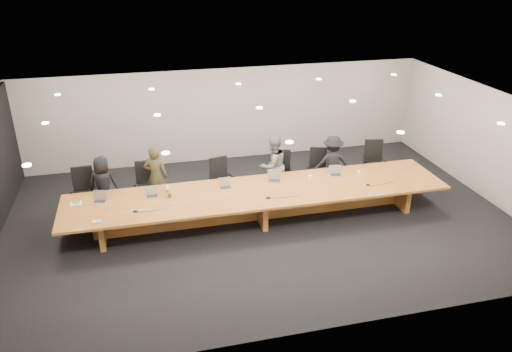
# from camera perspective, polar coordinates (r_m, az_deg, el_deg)

# --- Properties ---
(ground) EXTENTS (12.00, 12.00, 0.00)m
(ground) POSITION_cam_1_polar(r_m,az_deg,el_deg) (12.07, 0.34, -4.90)
(ground) COLOR black
(ground) RESTS_ON ground
(back_wall) EXTENTS (12.00, 0.02, 2.80)m
(back_wall) POSITION_cam_1_polar(r_m,az_deg,el_deg) (15.13, -3.39, 7.02)
(back_wall) COLOR beige
(back_wall) RESTS_ON ground
(conference_table) EXTENTS (9.00, 1.80, 0.75)m
(conference_table) POSITION_cam_1_polar(r_m,az_deg,el_deg) (11.83, 0.35, -2.70)
(conference_table) COLOR #945720
(conference_table) RESTS_ON ground
(chair_far_left) EXTENTS (0.64, 0.64, 1.18)m
(chair_far_left) POSITION_cam_1_polar(r_m,az_deg,el_deg) (12.74, -19.04, -1.70)
(chair_far_left) COLOR black
(chair_far_left) RESTS_ON ground
(chair_left) EXTENTS (0.59, 0.59, 1.16)m
(chair_left) POSITION_cam_1_polar(r_m,az_deg,el_deg) (12.72, -12.41, -0.98)
(chair_left) COLOR black
(chair_left) RESTS_ON ground
(chair_mid_left) EXTENTS (0.68, 0.68, 1.13)m
(chair_mid_left) POSITION_cam_1_polar(r_m,az_deg,el_deg) (12.76, -3.93, -0.41)
(chair_mid_left) COLOR black
(chair_mid_left) RESTS_ON ground
(chair_mid_right) EXTENTS (0.69, 0.69, 1.15)m
(chair_mid_right) POSITION_cam_1_polar(r_m,az_deg,el_deg) (13.14, 2.96, 0.42)
(chair_mid_right) COLOR black
(chair_mid_right) RESTS_ON ground
(chair_right) EXTENTS (0.70, 0.70, 1.09)m
(chair_right) POSITION_cam_1_polar(r_m,az_deg,el_deg) (13.53, 7.08, 0.86)
(chair_right) COLOR black
(chair_right) RESTS_ON ground
(chair_far_right) EXTENTS (0.72, 0.72, 1.20)m
(chair_far_right) POSITION_cam_1_polar(r_m,az_deg,el_deg) (14.07, 13.40, 1.54)
(chair_far_right) COLOR black
(chair_far_right) RESTS_ON ground
(person_a) EXTENTS (0.80, 0.61, 1.46)m
(person_a) POSITION_cam_1_polar(r_m,az_deg,el_deg) (12.62, -17.04, -0.97)
(person_a) COLOR black
(person_a) RESTS_ON ground
(person_b) EXTENTS (0.69, 0.55, 1.63)m
(person_b) POSITION_cam_1_polar(r_m,az_deg,el_deg) (12.52, -11.34, -0.11)
(person_b) COLOR #312F1A
(person_b) RESTS_ON ground
(person_c) EXTENTS (0.95, 0.85, 1.62)m
(person_c) POSITION_cam_1_polar(r_m,az_deg,el_deg) (12.94, 1.96, 1.20)
(person_c) COLOR slate
(person_c) RESTS_ON ground
(person_d) EXTENTS (1.03, 0.68, 1.49)m
(person_d) POSITION_cam_1_polar(r_m,az_deg,el_deg) (13.45, 8.70, 1.54)
(person_d) COLOR black
(person_d) RESTS_ON ground
(laptop_a) EXTENTS (0.36, 0.30, 0.25)m
(laptop_a) POSITION_cam_1_polar(r_m,az_deg,el_deg) (11.69, -17.51, -2.33)
(laptop_a) COLOR beige
(laptop_a) RESTS_ON conference_table
(laptop_b) EXTENTS (0.30, 0.22, 0.24)m
(laptop_b) POSITION_cam_1_polar(r_m,az_deg,el_deg) (11.63, -11.81, -1.83)
(laptop_b) COLOR #BEB291
(laptop_b) RESTS_ON conference_table
(laptop_c) EXTENTS (0.31, 0.23, 0.24)m
(laptop_c) POSITION_cam_1_polar(r_m,az_deg,el_deg) (11.82, -3.50, -0.87)
(laptop_c) COLOR #B8AC8D
(laptop_c) RESTS_ON conference_table
(laptop_d) EXTENTS (0.40, 0.34, 0.27)m
(laptop_d) POSITION_cam_1_polar(r_m,az_deg,el_deg) (12.15, 2.10, -0.04)
(laptop_d) COLOR tan
(laptop_d) RESTS_ON conference_table
(laptop_e) EXTENTS (0.34, 0.27, 0.25)m
(laptop_e) POSITION_cam_1_polar(r_m,az_deg,el_deg) (12.62, 9.13, 0.56)
(laptop_e) COLOR tan
(laptop_e) RESTS_ON conference_table
(water_bottle) EXTENTS (0.08, 0.08, 0.24)m
(water_bottle) POSITION_cam_1_polar(r_m,az_deg,el_deg) (11.64, -10.10, -1.65)
(water_bottle) COLOR silver
(water_bottle) RESTS_ON conference_table
(amber_mug) EXTENTS (0.11, 0.11, 0.10)m
(amber_mug) POSITION_cam_1_polar(r_m,az_deg,el_deg) (11.56, -9.84, -2.20)
(amber_mug) COLOR brown
(amber_mug) RESTS_ON conference_table
(paper_cup_near) EXTENTS (0.09, 0.09, 0.10)m
(paper_cup_near) POSITION_cam_1_polar(r_m,az_deg,el_deg) (12.39, 6.20, -0.11)
(paper_cup_near) COLOR white
(paper_cup_near) RESTS_ON conference_table
(paper_cup_far) EXTENTS (0.09, 0.09, 0.10)m
(paper_cup_far) POSITION_cam_1_polar(r_m,az_deg,el_deg) (12.81, 11.68, 0.38)
(paper_cup_far) COLOR silver
(paper_cup_far) RESTS_ON conference_table
(notepad) EXTENTS (0.25, 0.20, 0.01)m
(notepad) POSITION_cam_1_polar(r_m,az_deg,el_deg) (11.84, -19.91, -2.97)
(notepad) COLOR silver
(notepad) RESTS_ON conference_table
(lime_gadget) EXTENTS (0.17, 0.13, 0.02)m
(lime_gadget) POSITION_cam_1_polar(r_m,az_deg,el_deg) (11.84, -19.87, -2.84)
(lime_gadget) COLOR #5CA82C
(lime_gadget) RESTS_ON notepad
(av_box) EXTENTS (0.19, 0.15, 0.03)m
(av_box) POSITION_cam_1_polar(r_m,az_deg,el_deg) (10.92, -17.74, -4.99)
(av_box) COLOR silver
(av_box) RESTS_ON conference_table
(mic_left) EXTENTS (0.13, 0.13, 0.03)m
(mic_left) POSITION_cam_1_polar(r_m,az_deg,el_deg) (11.12, -13.65, -3.91)
(mic_left) COLOR black
(mic_left) RESTS_ON conference_table
(mic_center) EXTENTS (0.14, 0.14, 0.03)m
(mic_center) POSITION_cam_1_polar(r_m,az_deg,el_deg) (11.38, 1.42, -2.47)
(mic_center) COLOR black
(mic_center) RESTS_ON conference_table
(mic_right) EXTENTS (0.14, 0.14, 0.03)m
(mic_right) POSITION_cam_1_polar(r_m,az_deg,el_deg) (12.30, 12.69, -0.94)
(mic_right) COLOR black
(mic_right) RESTS_ON conference_table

